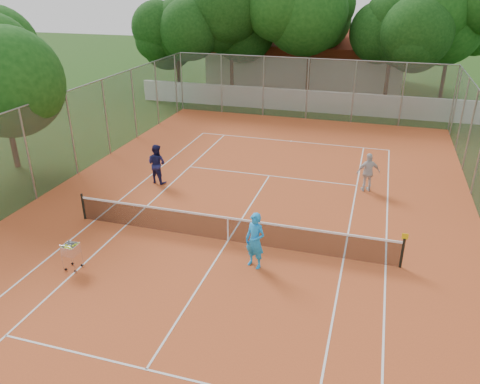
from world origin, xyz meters
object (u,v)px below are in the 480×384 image
(clubhouse, at_px, (307,58))
(player_far_right, at_px, (368,172))
(tennis_net, at_px, (228,229))
(player_far_left, at_px, (157,164))
(player_near, at_px, (255,241))
(ball_hopper, at_px, (72,256))

(clubhouse, xyz_separation_m, player_far_right, (6.55, -23.04, -1.30))
(tennis_net, relative_size, player_far_left, 6.47)
(player_near, relative_size, player_far_right, 1.09)
(player_far_right, bearing_deg, player_near, 45.32)
(player_far_right, relative_size, ball_hopper, 1.78)
(clubhouse, height_order, player_far_left, clubhouse)
(player_far_right, distance_m, ball_hopper, 12.68)
(player_far_right, xyz_separation_m, ball_hopper, (-8.81, -9.11, -0.39))
(tennis_net, distance_m, clubhouse, 29.12)
(clubhouse, distance_m, player_far_right, 23.99)
(tennis_net, relative_size, clubhouse, 0.72)
(player_far_right, bearing_deg, ball_hopper, 25.11)
(clubhouse, xyz_separation_m, player_near, (3.35, -30.30, -1.22))
(tennis_net, height_order, clubhouse, clubhouse)
(clubhouse, distance_m, ball_hopper, 32.28)
(clubhouse, height_order, player_far_right, clubhouse)
(clubhouse, distance_m, player_far_left, 25.03)
(clubhouse, relative_size, player_far_left, 8.93)
(clubhouse, xyz_separation_m, player_far_left, (-2.78, -24.85, -1.26))
(ball_hopper, bearing_deg, player_far_right, 49.99)
(player_far_left, distance_m, ball_hopper, 7.34)
(tennis_net, xyz_separation_m, player_near, (1.35, -1.30, 0.47))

